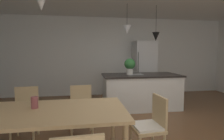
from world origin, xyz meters
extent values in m
cube|color=brown|center=(0.00, 0.00, -0.02)|extent=(10.00, 8.40, 0.04)
cube|color=white|center=(0.00, 3.26, 1.35)|extent=(10.00, 0.12, 2.70)
cube|color=tan|center=(-1.65, -0.72, 0.73)|extent=(2.09, 1.01, 0.04)
cylinder|color=tan|center=(-0.68, -0.29, 0.36)|extent=(0.06, 0.06, 0.73)
cube|color=tan|center=(-1.18, 0.11, 0.43)|extent=(0.42, 0.42, 0.04)
cube|color=white|center=(-1.18, 0.11, 0.47)|extent=(0.38, 0.38, 0.03)
cube|color=tan|center=(-1.19, 0.29, 0.66)|extent=(0.38, 0.05, 0.42)
cylinder|color=tan|center=(-1.00, -0.05, 0.21)|extent=(0.04, 0.04, 0.41)
cylinder|color=tan|center=(-1.34, -0.07, 0.21)|extent=(0.04, 0.04, 0.41)
cylinder|color=tan|center=(-1.02, 0.29, 0.21)|extent=(0.04, 0.04, 0.41)
cylinder|color=tan|center=(-1.36, 0.27, 0.21)|extent=(0.04, 0.04, 0.41)
cube|color=tan|center=(-2.12, 0.11, 0.43)|extent=(0.41, 0.41, 0.04)
cube|color=white|center=(-2.12, 0.11, 0.47)|extent=(0.37, 0.37, 0.03)
cube|color=tan|center=(-2.12, 0.29, 0.66)|extent=(0.38, 0.04, 0.42)
cylinder|color=tan|center=(-1.94, -0.06, 0.21)|extent=(0.04, 0.04, 0.41)
cylinder|color=tan|center=(-2.28, -0.07, 0.21)|extent=(0.04, 0.04, 0.41)
cylinder|color=tan|center=(-1.95, 0.28, 0.21)|extent=(0.04, 0.04, 0.41)
cylinder|color=tan|center=(-2.29, 0.27, 0.21)|extent=(0.04, 0.04, 0.41)
cube|color=tan|center=(-0.28, -0.72, 0.43)|extent=(0.43, 0.43, 0.04)
cube|color=white|center=(-0.28, -0.72, 0.47)|extent=(0.39, 0.39, 0.03)
cube|color=tan|center=(-0.11, -0.70, 0.66)|extent=(0.06, 0.38, 0.42)
cylinder|color=tan|center=(-0.47, -0.56, 0.21)|extent=(0.04, 0.04, 0.41)
cylinder|color=tan|center=(-0.13, -0.54, 0.21)|extent=(0.04, 0.04, 0.41)
cube|color=silver|center=(0.36, 1.50, 0.44)|extent=(1.95, 0.92, 0.88)
cube|color=black|center=(0.36, 1.50, 0.88)|extent=(2.01, 0.98, 0.04)
cube|color=gray|center=(0.21, 1.50, 0.91)|extent=(0.36, 0.30, 0.01)
cube|color=silver|center=(0.92, 2.86, 0.94)|extent=(0.72, 0.64, 1.87)
cylinder|color=#4C4C4C|center=(0.60, 2.52, 0.94)|extent=(0.02, 0.02, 1.12)
cone|color=#B7B7B7|center=(-1.63, -0.60, 2.10)|extent=(0.20, 0.20, 0.26)
cylinder|color=black|center=(-0.03, 1.50, 2.43)|extent=(0.01, 0.01, 0.54)
cone|color=#B7B7B7|center=(-0.03, 1.50, 2.05)|extent=(0.19, 0.19, 0.23)
cylinder|color=black|center=(0.75, 1.50, 2.35)|extent=(0.01, 0.01, 0.69)
cone|color=black|center=(0.75, 1.50, 1.89)|extent=(0.19, 0.19, 0.22)
cylinder|color=beige|center=(0.05, 1.50, 0.98)|extent=(0.17, 0.17, 0.16)
sphere|color=#2D6B33|center=(0.05, 1.50, 1.18)|extent=(0.29, 0.29, 0.29)
cylinder|color=#994C51|center=(-1.75, -0.61, 0.82)|extent=(0.09, 0.09, 0.15)
camera|label=1|loc=(-1.11, -2.91, 1.44)|focal=28.02mm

